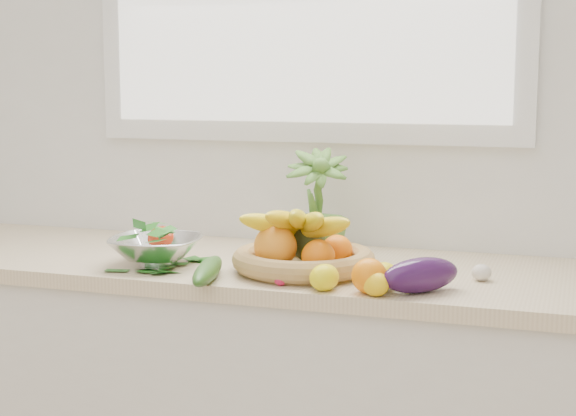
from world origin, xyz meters
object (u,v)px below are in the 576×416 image
(apple, at_px, (162,242))
(potted_herb, at_px, (316,207))
(fruit_basket, at_px, (302,251))
(colander_with_spinach, at_px, (156,242))
(eggplant, at_px, (421,275))
(cucumber, at_px, (208,271))

(apple, bearing_deg, potted_herb, 18.30)
(fruit_basket, relative_size, colander_with_spinach, 1.58)
(fruit_basket, bearing_deg, eggplant, -20.91)
(potted_herb, xyz_separation_m, fruit_basket, (0.02, -0.18, -0.09))
(fruit_basket, height_order, colander_with_spinach, fruit_basket)
(eggplant, height_order, colander_with_spinach, colander_with_spinach)
(apple, bearing_deg, eggplant, -13.37)
(eggplant, height_order, potted_herb, potted_herb)
(eggplant, bearing_deg, cucumber, -174.65)
(eggplant, xyz_separation_m, fruit_basket, (-0.32, 0.12, 0.01))
(apple, distance_m, cucumber, 0.32)
(potted_herb, xyz_separation_m, colander_with_spinach, (-0.36, -0.24, -0.08))
(cucumber, xyz_separation_m, potted_herb, (0.16, 0.36, 0.11))
(eggplant, xyz_separation_m, potted_herb, (-0.34, 0.31, 0.10))
(apple, relative_size, colander_with_spinach, 0.32)
(apple, relative_size, potted_herb, 0.28)
(fruit_basket, distance_m, colander_with_spinach, 0.39)
(potted_herb, distance_m, colander_with_spinach, 0.44)
(apple, height_order, fruit_basket, fruit_basket)
(apple, relative_size, fruit_basket, 0.20)
(cucumber, relative_size, colander_with_spinach, 1.02)
(fruit_basket, bearing_deg, apple, 172.81)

